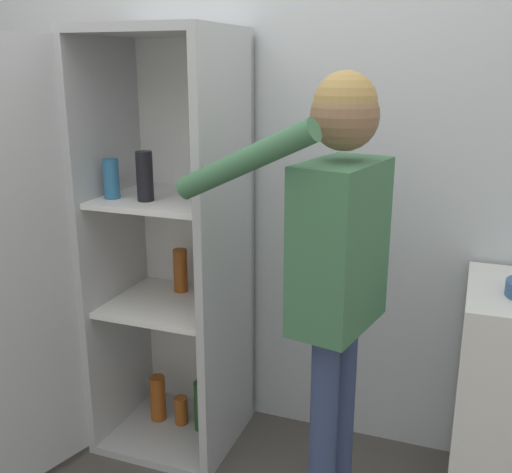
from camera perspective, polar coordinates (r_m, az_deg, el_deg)
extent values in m
cube|color=silver|center=(2.69, 1.06, 7.40)|extent=(7.00, 0.06, 2.55)
cube|color=#B7BABC|center=(3.01, -7.62, -17.69)|extent=(0.59, 0.55, 0.04)
cube|color=#B7BABC|center=(2.50, -9.22, 18.82)|extent=(0.59, 0.55, 0.04)
cube|color=white|center=(2.84, -5.85, 0.29)|extent=(0.59, 0.03, 1.76)
cube|color=#B7BABC|center=(2.76, -13.38, -0.54)|extent=(0.03, 0.55, 1.76)
cube|color=#B7BABC|center=(2.50, -2.79, -1.83)|extent=(0.04, 0.55, 1.76)
cube|color=white|center=(2.70, -8.12, -6.34)|extent=(0.52, 0.48, 0.02)
cube|color=white|center=(2.56, -8.54, 3.53)|extent=(0.52, 0.48, 0.02)
cube|color=#B7BABC|center=(2.42, -22.98, -3.75)|extent=(0.21, 0.58, 1.76)
cylinder|color=#9E4C19|center=(2.98, -7.15, -16.11)|extent=(0.06, 0.06, 0.13)
cylinder|color=black|center=(2.47, -10.55, 5.66)|extent=(0.07, 0.07, 0.20)
cylinder|color=#1E5123|center=(2.90, -5.08, -15.75)|extent=(0.08, 0.08, 0.24)
cylinder|color=maroon|center=(2.77, -4.60, -3.62)|extent=(0.07, 0.07, 0.16)
cylinder|color=#9E4C19|center=(2.77, -7.20, -3.22)|extent=(0.06, 0.06, 0.20)
cylinder|color=teal|center=(2.55, -13.63, 5.37)|extent=(0.07, 0.07, 0.17)
cylinder|color=#9E4C19|center=(3.00, -9.33, -14.93)|extent=(0.07, 0.07, 0.22)
cylinder|color=#384770|center=(2.27, 6.40, -18.28)|extent=(0.10, 0.10, 0.81)
cylinder|color=#384770|center=(2.39, 8.11, -16.42)|extent=(0.10, 0.10, 0.81)
cube|color=#3F724C|center=(2.03, 7.96, -0.89)|extent=(0.29, 0.42, 0.57)
sphere|color=#8C6647|center=(1.95, 8.46, 11.29)|extent=(0.22, 0.22, 0.22)
sphere|color=#AD894C|center=(1.95, 8.51, 12.42)|extent=(0.20, 0.20, 0.20)
cylinder|color=#3F724C|center=(1.90, -1.15, 7.16)|extent=(0.53, 0.18, 0.30)
cylinder|color=#3F724C|center=(2.23, 10.23, -0.22)|extent=(0.08, 0.08, 0.54)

